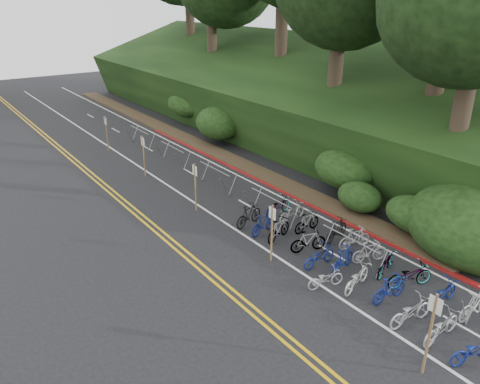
% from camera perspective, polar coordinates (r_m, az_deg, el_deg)
% --- Properties ---
extents(ground, '(120.00, 120.00, 0.00)m').
position_cam_1_polar(ground, '(16.20, 13.71, -16.24)').
color(ground, black).
rests_on(ground, ground).
extents(road_markings, '(7.47, 80.00, 0.01)m').
position_cam_1_polar(road_markings, '(23.11, -4.14, -2.97)').
color(road_markings, gold).
rests_on(road_markings, ground).
extents(red_curb, '(0.25, 28.00, 0.10)m').
position_cam_1_polar(red_curb, '(27.19, 2.85, 1.24)').
color(red_curb, maroon).
rests_on(red_curb, ground).
extents(embankment, '(14.30, 48.14, 9.11)m').
position_cam_1_polar(embankment, '(36.12, 5.12, 10.79)').
color(embankment, black).
rests_on(embankment, ground).
extents(bike_racks_rest, '(1.14, 23.00, 1.17)m').
position_cam_1_polar(bike_racks_rest, '(26.20, -3.13, 2.26)').
color(bike_racks_rest, gray).
rests_on(bike_racks_rest, ground).
extents(signpost_near, '(0.08, 0.40, 2.71)m').
position_cam_1_polar(signpost_near, '(14.42, 22.21, -15.27)').
color(signpost_near, brown).
rests_on(signpost_near, ground).
extents(signposts_rest, '(0.08, 18.40, 2.50)m').
position_cam_1_polar(signposts_rest, '(25.72, -8.87, 2.99)').
color(signposts_rest, brown).
rests_on(signposts_rest, ground).
extents(bike_front, '(0.85, 1.57, 0.78)m').
position_cam_1_polar(bike_front, '(17.86, 10.38, -10.31)').
color(bike_front, '#9E9EA3').
rests_on(bike_front, ground).
extents(bike_valet, '(3.28, 13.02, 1.06)m').
position_cam_1_polar(bike_valet, '(19.05, 14.00, -8.06)').
color(bike_valet, navy).
rests_on(bike_valet, ground).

